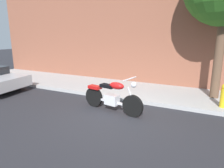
# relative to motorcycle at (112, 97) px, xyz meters

# --- Properties ---
(ground_plane) EXTENTS (60.00, 60.00, 0.00)m
(ground_plane) POSITION_rel_motorcycle_xyz_m (0.38, -0.41, -0.48)
(ground_plane) COLOR #28282D
(sidewalk) EXTENTS (19.62, 2.74, 0.14)m
(sidewalk) POSITION_rel_motorcycle_xyz_m (0.38, 2.45, -0.41)
(sidewalk) COLOR #ABABAB
(sidewalk) RESTS_ON ground
(motorcycle) EXTENTS (2.19, 0.77, 1.17)m
(motorcycle) POSITION_rel_motorcycle_xyz_m (0.00, 0.00, 0.00)
(motorcycle) COLOR black
(motorcycle) RESTS_ON ground
(fire_hydrant) EXTENTS (0.20, 0.20, 0.91)m
(fire_hydrant) POSITION_rel_motorcycle_xyz_m (3.18, 1.57, -0.03)
(fire_hydrant) COLOR gold
(fire_hydrant) RESTS_ON ground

